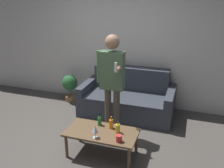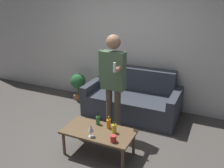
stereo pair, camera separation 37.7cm
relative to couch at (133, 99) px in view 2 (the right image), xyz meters
The scene contains 11 objects.
ground_plane 1.61m from the couch, 102.40° to the right, with size 16.00×16.00×0.00m, color #514C47.
wall_back 1.20m from the couch, 124.80° to the left, with size 8.00×0.06×2.70m.
couch is the anchor object (origin of this frame).
coffee_table 1.44m from the couch, 89.93° to the right, with size 1.03×0.53×0.39m.
bottle_orange 1.42m from the couch, 80.81° to the right, with size 0.07×0.07×0.18m.
bottle_green 1.33m from the couch, 85.64° to the right, with size 0.06×0.06×0.19m.
bottle_dark 1.29m from the couch, 94.11° to the right, with size 0.06×0.06×0.18m.
wine_glass_near 1.63m from the couch, 90.84° to the right, with size 0.08×0.08×0.19m.
cup_on_table 1.64m from the couch, 79.15° to the right, with size 0.08×0.08×0.09m.
person_standing_front 1.09m from the couch, 93.48° to the right, with size 0.44×0.42×1.67m.
potted_plant 1.35m from the couch, behind, with size 0.33×0.33×0.59m.
Camera 2 is at (1.81, -2.65, 2.27)m, focal length 40.00 mm.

